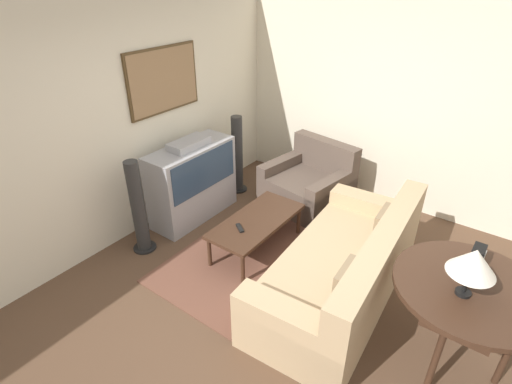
{
  "coord_description": "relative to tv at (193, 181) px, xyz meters",
  "views": [
    {
      "loc": [
        -2.33,
        -1.52,
        2.88
      ],
      "look_at": [
        0.67,
        0.69,
        0.75
      ],
      "focal_mm": 28.0,
      "sensor_mm": 36.0,
      "label": 1
    }
  ],
  "objects": [
    {
      "name": "ground_plane",
      "position": [
        -0.76,
        -1.75,
        -0.5
      ],
      "size": [
        12.0,
        12.0,
        0.0
      ],
      "primitive_type": "plane",
      "color": "brown"
    },
    {
      "name": "wall_back",
      "position": [
        -0.75,
        0.38,
        0.86
      ],
      "size": [
        12.0,
        0.1,
        2.7
      ],
      "color": "beige",
      "rests_on": "ground_plane"
    },
    {
      "name": "wall_right",
      "position": [
        1.87,
        -1.75,
        0.85
      ],
      "size": [
        0.06,
        12.0,
        2.7
      ],
      "color": "beige",
      "rests_on": "ground_plane"
    },
    {
      "name": "area_rug",
      "position": [
        -0.23,
        -1.18,
        -0.49
      ],
      "size": [
        2.13,
        1.53,
        0.01
      ],
      "color": "brown",
      "rests_on": "ground_plane"
    },
    {
      "name": "tv",
      "position": [
        0.0,
        0.0,
        0.0
      ],
      "size": [
        1.17,
        0.46,
        1.06
      ],
      "color": "#9E9EA3",
      "rests_on": "ground_plane"
    },
    {
      "name": "couch",
      "position": [
        -0.19,
        -2.19,
        -0.2
      ],
      "size": [
        2.28,
        1.13,
        0.87
      ],
      "rotation": [
        0.0,
        0.0,
        3.21
      ],
      "color": "tan",
      "rests_on": "ground_plane"
    },
    {
      "name": "armchair",
      "position": [
        1.14,
        -1.04,
        -0.22
      ],
      "size": [
        1.07,
        1.12,
        0.84
      ],
      "rotation": [
        0.0,
        0.0,
        -1.73
      ],
      "color": "brown",
      "rests_on": "ground_plane"
    },
    {
      "name": "coffee_table",
      "position": [
        -0.11,
        -1.08,
        -0.13
      ],
      "size": [
        1.19,
        0.55,
        0.41
      ],
      "color": "#3D2619",
      "rests_on": "ground_plane"
    },
    {
      "name": "console_table",
      "position": [
        -0.36,
        -3.25,
        0.24
      ],
      "size": [
        1.12,
        1.12,
        0.81
      ],
      "color": "#3D2619",
      "rests_on": "ground_plane"
    },
    {
      "name": "table_lamp",
      "position": [
        -0.49,
        -3.21,
        0.61
      ],
      "size": [
        0.33,
        0.33,
        0.4
      ],
      "color": "black",
      "rests_on": "console_table"
    },
    {
      "name": "mantel_clock",
      "position": [
        -0.12,
        -3.21,
        0.41
      ],
      "size": [
        0.15,
        0.1,
        0.19
      ],
      "color": "black",
      "rests_on": "console_table"
    },
    {
      "name": "remote",
      "position": [
        -0.36,
        -1.04,
        -0.08
      ],
      "size": [
        0.13,
        0.16,
        0.02
      ],
      "color": "black",
      "rests_on": "coffee_table"
    },
    {
      "name": "speaker_tower_left",
      "position": [
        -0.87,
        -0.03,
        0.03
      ],
      "size": [
        0.26,
        0.26,
        1.11
      ],
      "color": "black",
      "rests_on": "ground_plane"
    },
    {
      "name": "speaker_tower_right",
      "position": [
        0.87,
        -0.03,
        0.03
      ],
      "size": [
        0.26,
        0.26,
        1.11
      ],
      "color": "black",
      "rests_on": "ground_plane"
    }
  ]
}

